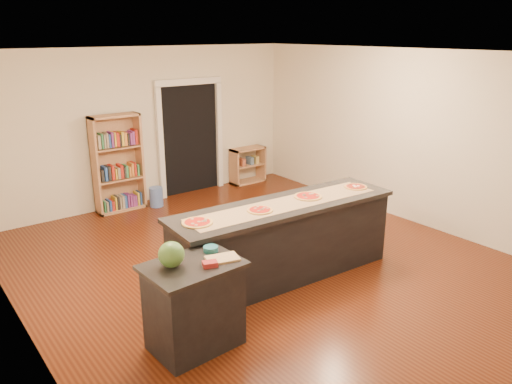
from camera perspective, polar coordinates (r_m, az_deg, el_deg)
room at (r=6.40m, az=1.09°, el=2.97°), size 6.00×7.00×2.80m
doorway at (r=9.74m, az=-7.55°, el=6.84°), size 1.40×0.09×2.21m
kitchen_island at (r=6.40m, az=3.20°, el=-5.55°), size 3.04×0.82×1.00m
side_counter at (r=5.11m, az=-7.08°, el=-12.73°), size 0.92×0.68×0.91m
bookshelf at (r=9.01m, az=-15.50°, el=3.15°), size 0.85×0.30×1.70m
low_shelf at (r=10.45m, az=-0.95°, el=3.09°), size 0.74×0.32×0.74m
waste_bin at (r=9.23m, az=-11.33°, el=-0.55°), size 0.24×0.24×0.36m
kraft_paper at (r=6.21m, az=3.38°, el=-1.38°), size 2.66×0.63×0.00m
watermelon at (r=4.82m, az=-9.65°, el=-7.06°), size 0.25×0.25×0.25m
cutting_board at (r=4.95m, az=-3.85°, el=-7.58°), size 0.36×0.28×0.02m
package_red at (r=4.82m, az=-5.28°, el=-8.19°), size 0.16×0.14×0.05m
package_teal at (r=5.12m, az=-5.19°, el=-6.52°), size 0.15×0.15×0.06m
pizza_a at (r=5.62m, az=-6.73°, el=-3.47°), size 0.33×0.33×0.02m
pizza_b at (r=5.96m, az=0.45°, el=-2.07°), size 0.30×0.30×0.02m
pizza_c at (r=6.48m, az=5.96°, el=-0.49°), size 0.34×0.34×0.02m
pizza_d at (r=6.98m, az=11.31°, el=0.60°), size 0.30×0.30×0.02m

